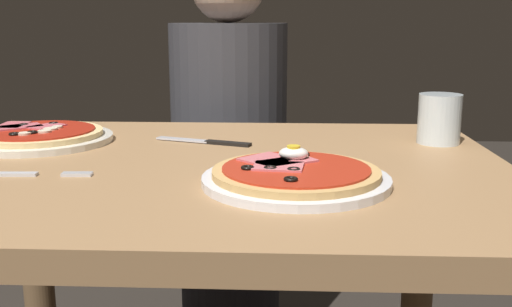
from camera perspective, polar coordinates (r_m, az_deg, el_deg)
dining_table at (r=1.03m, az=-4.90°, el=-8.37°), size 1.00×0.78×0.76m
pizza_foreground at (r=0.85m, az=3.79°, el=-2.13°), size 0.27×0.27×0.05m
pizza_across_left at (r=1.21m, az=-20.16°, el=1.57°), size 0.28×0.28×0.03m
water_glass_near at (r=1.18m, az=17.11°, el=2.87°), size 0.08×0.08×0.09m
fork at (r=0.96m, az=-20.71°, el=-1.86°), size 0.16×0.02×0.00m
knife at (r=1.13m, az=-4.47°, el=1.12°), size 0.19×0.08×0.01m
diner_person at (r=1.69m, az=-2.55°, el=-1.99°), size 0.32×0.32×1.18m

